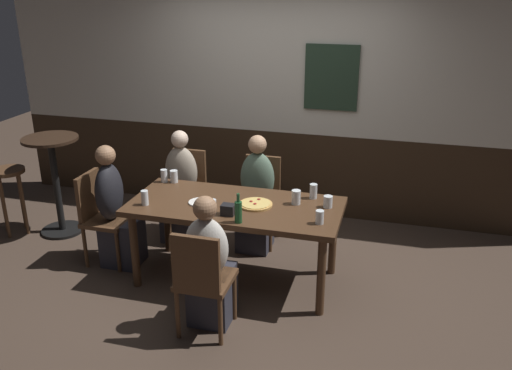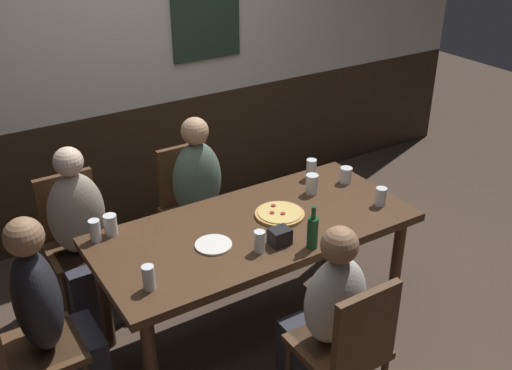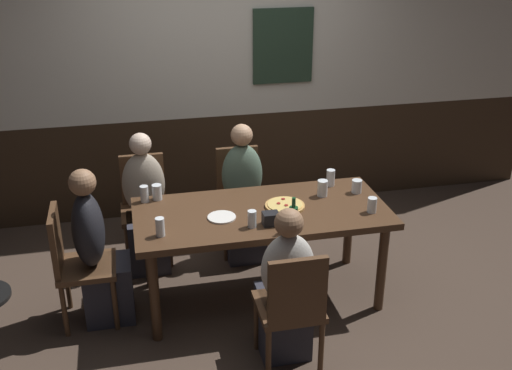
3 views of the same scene
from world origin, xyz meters
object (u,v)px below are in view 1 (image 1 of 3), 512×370
(pint_glass_amber, at_px, (320,218))
(condiment_caddy, at_px, (228,210))
(person_left_far, at_px, (181,194))
(pint_glass_pale, at_px, (145,198))
(bar_stool, at_px, (10,183))
(tumbler_water, at_px, (174,177))
(chair_left_far, at_px, (187,187))
(pint_glass_stout, at_px, (213,207))
(highball_clear, at_px, (328,202))
(beer_glass_half, at_px, (313,192))
(pizza, at_px, (256,204))
(person_head_west, at_px, (116,215))
(beer_glass_tall, at_px, (164,176))
(chair_head_west, at_px, (101,213))
(beer_bottle_green, at_px, (238,211))
(side_bar_table, at_px, (55,178))
(dining_table, at_px, (235,212))
(plate_white_large, at_px, (200,202))
(person_mid_near, at_px, (210,271))
(person_mid_far, at_px, (256,202))
(chair_mid_far, at_px, (260,195))
(chair_mid_near, at_px, (202,277))
(tumbler_short, at_px, (296,198))

(pint_glass_amber, height_order, condiment_caddy, pint_glass_amber)
(person_left_far, height_order, pint_glass_pale, person_left_far)
(bar_stool, bearing_deg, tumbler_water, 1.91)
(chair_left_far, relative_size, pint_glass_stout, 7.30)
(person_left_far, distance_m, bar_stool, 1.79)
(highball_clear, xyz_separation_m, beer_glass_half, (-0.15, 0.17, 0.01))
(chair_left_far, bearing_deg, pizza, -39.84)
(person_head_west, xyz_separation_m, pint_glass_amber, (1.93, -0.20, 0.30))
(person_head_west, bearing_deg, beer_glass_tall, 42.86)
(tumbler_water, relative_size, pint_glass_stout, 0.97)
(highball_clear, distance_m, beer_glass_half, 0.23)
(chair_head_west, distance_m, tumbler_water, 0.76)
(beer_glass_tall, distance_m, condiment_caddy, 0.99)
(beer_bottle_green, xyz_separation_m, side_bar_table, (-2.24, 0.78, -0.22))
(dining_table, xyz_separation_m, highball_clear, (0.78, 0.14, 0.12))
(beer_glass_tall, height_order, plate_white_large, beer_glass_tall)
(dining_table, distance_m, side_bar_table, 2.15)
(chair_head_west, height_order, bar_stool, chair_head_west)
(person_mid_near, bearing_deg, person_mid_far, 90.00)
(chair_mid_far, bearing_deg, pint_glass_stout, -96.48)
(person_mid_near, bearing_deg, chair_mid_near, -90.00)
(highball_clear, height_order, beer_glass_half, beer_glass_half)
(highball_clear, relative_size, side_bar_table, 0.10)
(beer_bottle_green, xyz_separation_m, plate_white_large, (-0.44, 0.29, -0.09))
(chair_mid_far, distance_m, chair_left_far, 0.81)
(pint_glass_stout, bearing_deg, highball_clear, 22.63)
(pint_glass_pale, bearing_deg, dining_table, 16.77)
(chair_head_west, relative_size, plate_white_large, 4.40)
(plate_white_large, height_order, bar_stool, plate_white_large)
(dining_table, xyz_separation_m, chair_mid_near, (0.00, -0.83, -0.16))
(chair_left_far, relative_size, person_left_far, 0.77)
(chair_head_west, bearing_deg, condiment_caddy, -9.66)
(person_mid_far, xyz_separation_m, bar_stool, (-2.55, -0.39, 0.08))
(highball_clear, bearing_deg, plate_white_large, -169.49)
(tumbler_water, distance_m, condiment_caddy, 0.93)
(pint_glass_amber, height_order, plate_white_large, pint_glass_amber)
(chair_mid_near, bearing_deg, pint_glass_pale, 140.41)
(bar_stool, bearing_deg, person_mid_near, -20.56)
(chair_head_west, distance_m, tumbler_short, 1.86)
(person_mid_near, height_order, pint_glass_pale, person_mid_near)
(pint_glass_pale, distance_m, side_bar_table, 1.52)
(chair_head_west, relative_size, pint_glass_stout, 7.30)
(chair_mid_near, height_order, person_mid_near, person_mid_near)
(person_mid_near, height_order, pint_glass_stout, person_mid_near)
(chair_head_west, xyz_separation_m, tumbler_water, (0.61, 0.35, 0.29))
(person_left_far, xyz_separation_m, beer_glass_half, (1.43, -0.36, 0.32))
(chair_mid_far, xyz_separation_m, tumbler_short, (0.50, -0.69, 0.30))
(pizza, xyz_separation_m, beer_glass_half, (0.45, 0.29, 0.04))
(tumbler_short, xyz_separation_m, bar_stool, (-3.05, 0.15, -0.23))
(dining_table, relative_size, highball_clear, 17.96)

